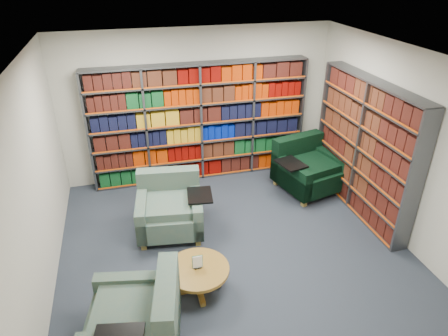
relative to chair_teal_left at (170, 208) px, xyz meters
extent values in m
cube|color=#1D222E|center=(0.83, -0.78, -0.36)|extent=(5.00, 5.00, 0.01)
cube|color=white|center=(0.83, -0.78, 2.45)|extent=(5.00, 5.00, 0.01)
cube|color=#BCB9AA|center=(0.83, 1.73, 1.04)|extent=(5.00, 0.01, 2.80)
cube|color=#BCB9AA|center=(0.83, -3.28, 1.04)|extent=(5.00, 0.01, 2.80)
cube|color=#BCB9AA|center=(-1.68, -0.78, 1.04)|extent=(0.01, 5.00, 2.80)
cube|color=#BCB9AA|center=(3.33, -0.78, 1.04)|extent=(0.01, 5.00, 2.80)
cube|color=#47494F|center=(0.83, 1.56, 0.74)|extent=(4.00, 0.28, 2.20)
cube|color=silver|center=(0.83, 1.69, 0.74)|extent=(4.00, 0.02, 2.20)
cube|color=#D84C0A|center=(0.83, 1.43, 0.74)|extent=(4.00, 0.01, 2.20)
cube|color=#0A3C18|center=(0.83, 1.56, -0.18)|extent=(3.88, 0.21, 0.29)
cube|color=#34100B|center=(0.83, 1.56, 0.18)|extent=(3.88, 0.21, 0.29)
cube|color=#34100B|center=(0.83, 1.56, 0.55)|extent=(3.88, 0.21, 0.29)
cube|color=black|center=(0.83, 1.56, 0.92)|extent=(3.88, 0.21, 0.29)
cube|color=#34100B|center=(0.83, 1.56, 1.28)|extent=(3.88, 0.21, 0.29)
cube|color=#34100B|center=(0.83, 1.56, 1.65)|extent=(3.88, 0.21, 0.29)
cube|color=#47494F|center=(3.17, -0.18, 0.74)|extent=(0.28, 2.50, 2.20)
cube|color=silver|center=(3.30, -0.18, 0.74)|extent=(0.02, 2.50, 2.20)
cube|color=#D84C0A|center=(3.04, -0.18, 0.74)|extent=(0.02, 2.50, 2.20)
cube|color=#3F1C0F|center=(3.17, -0.18, -0.18)|extent=(0.21, 2.38, 0.29)
cube|color=#34100B|center=(3.17, -0.18, 0.18)|extent=(0.21, 2.38, 0.29)
cube|color=#34100B|center=(3.17, -0.18, 0.55)|extent=(0.21, 2.38, 0.29)
cube|color=#3F1C0F|center=(3.17, -0.18, 0.92)|extent=(0.21, 2.38, 0.29)
cube|color=#3F1C0F|center=(3.17, -0.18, 1.28)|extent=(0.21, 2.38, 0.29)
cube|color=#34100B|center=(3.17, -0.18, 1.65)|extent=(0.21, 2.38, 0.29)
cube|color=#07323F|center=(-0.02, -0.09, -0.08)|extent=(1.10, 1.10, 0.35)
cube|color=#07323F|center=(0.03, 0.28, 0.14)|extent=(1.00, 0.35, 0.78)
cube|color=#07323F|center=(-0.43, -0.04, 0.01)|extent=(0.28, 0.99, 0.52)
cube|color=#07323F|center=(0.39, -0.15, 0.01)|extent=(0.28, 0.99, 0.52)
cube|color=black|center=(0.44, -0.21, 0.29)|extent=(0.43, 0.52, 0.03)
cube|color=olive|center=(-0.47, -0.44, -0.31)|extent=(0.09, 0.09, 0.11)
cube|color=olive|center=(0.33, -0.55, -0.31)|extent=(0.09, 0.09, 0.11)
cube|color=olive|center=(-0.36, 0.36, -0.31)|extent=(0.09, 0.09, 0.11)
cube|color=olive|center=(0.44, 0.25, -0.31)|extent=(0.09, 0.09, 0.11)
cube|color=black|center=(2.63, 0.52, -0.07)|extent=(1.23, 1.23, 0.36)
cube|color=black|center=(2.54, 0.91, 0.16)|extent=(1.05, 0.46, 0.82)
cube|color=black|center=(2.21, 0.42, 0.03)|extent=(0.39, 1.03, 0.54)
cube|color=black|center=(3.05, 0.63, 0.03)|extent=(0.39, 1.03, 0.54)
cube|color=black|center=(2.17, 0.36, 0.32)|extent=(0.49, 0.58, 0.03)
cube|color=olive|center=(2.32, 0.02, -0.30)|extent=(0.10, 0.10, 0.11)
cube|color=olive|center=(3.14, 0.22, -0.30)|extent=(0.10, 0.10, 0.11)
cube|color=olive|center=(2.12, 0.83, -0.30)|extent=(0.10, 0.10, 0.11)
cube|color=olive|center=(2.94, 1.03, -0.30)|extent=(0.10, 0.10, 0.11)
cube|color=#07323F|center=(-0.69, -2.08, -0.08)|extent=(1.14, 1.14, 0.35)
cube|color=#07323F|center=(-0.31, -2.16, 0.14)|extent=(0.40, 1.00, 0.78)
cube|color=#07323F|center=(-0.61, -1.68, 0.01)|extent=(0.98, 0.34, 0.52)
cube|color=olive|center=(-1.00, -1.61, -0.31)|extent=(0.09, 0.09, 0.11)
cube|color=olive|center=(-0.22, -1.77, -0.31)|extent=(0.09, 0.09, 0.11)
cylinder|color=olive|center=(0.15, -1.47, 0.00)|extent=(0.80, 0.80, 0.04)
cylinder|color=olive|center=(0.15, -1.47, -0.18)|extent=(0.11, 0.11, 0.32)
cube|color=olive|center=(0.15, -1.47, -0.32)|extent=(0.58, 0.07, 0.05)
cube|color=olive|center=(0.15, -1.47, -0.32)|extent=(0.07, 0.58, 0.05)
cube|color=black|center=(0.15, -1.47, 0.02)|extent=(0.09, 0.04, 0.01)
cube|color=white|center=(0.15, -1.47, 0.12)|extent=(0.12, 0.01, 0.18)
cube|color=#145926|center=(0.15, -1.46, 0.12)|extent=(0.14, 0.00, 0.19)
camera|label=1|loc=(-0.51, -5.26, 3.50)|focal=32.00mm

